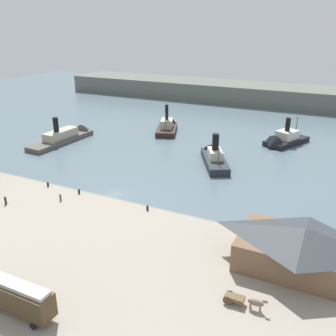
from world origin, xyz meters
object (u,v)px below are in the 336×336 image
ferry_approaching_west (282,141)px  mooring_post_west (79,191)px  horse_cart (244,300)px  pedestrian_standing_center (5,200)px  mooring_post_center_east (48,184)px  ferry_moored_east (167,127)px  ferry_shed_customs_shed (303,248)px  pedestrian_near_east_shed (60,197)px  ferry_outer_harbor (68,136)px  mooring_post_center_west (147,208)px  ferry_approaching_east (214,157)px  street_tram (14,295)px

ferry_approaching_west → mooring_post_west: bearing=-119.6°
horse_cart → pedestrian_standing_center: (-49.05, 7.13, -0.14)m
mooring_post_center_east → ferry_approaching_west: bearing=54.3°
horse_cart → ferry_approaching_west: (-7.80, 72.78, -0.78)m
ferry_moored_east → mooring_post_west: bearing=-83.5°
ferry_shed_customs_shed → horse_cart: ferry_shed_customs_shed is taller
mooring_post_center_east → mooring_post_west: 8.36m
ferry_shed_customs_shed → pedestrian_near_east_shed: ferry_shed_customs_shed is taller
pedestrian_near_east_shed → ferry_approaching_west: ferry_approaching_west is taller
ferry_outer_harbor → mooring_post_west: bearing=-47.1°
mooring_post_center_west → ferry_approaching_east: 32.85m
pedestrian_standing_center → ferry_approaching_west: ferry_approaching_west is taller
pedestrian_near_east_shed → horse_cart: bearing=-17.8°
mooring_post_center_west → mooring_post_center_east: bearing=179.6°
mooring_post_west → ferry_outer_harbor: 43.28m
pedestrian_standing_center → ferry_shed_customs_shed: bearing=4.3°
pedestrian_standing_center → ferry_outer_harbor: bearing=115.2°
ferry_shed_customs_shed → pedestrian_near_east_shed: size_ratio=11.93×
mooring_post_center_west → ferry_moored_east: (-22.46, 54.52, -0.20)m
horse_cart → ferry_moored_east: ferry_moored_east is taller
pedestrian_near_east_shed → ferry_approaching_east: 41.51m
mooring_post_center_east → mooring_post_west: (8.36, 0.04, 0.00)m
pedestrian_standing_center → mooring_post_west: bearing=46.1°
street_tram → mooring_post_center_east: size_ratio=12.18×
pedestrian_standing_center → mooring_post_west: pedestrian_standing_center is taller
mooring_post_center_west → ferry_approaching_west: bearing=74.7°
street_tram → ferry_approaching_east: (3.22, 62.97, -2.30)m
street_tram → horse_cart: bearing=28.0°
horse_cart → street_tram: bearing=-152.0°
ferry_shed_customs_shed → ferry_moored_east: (-50.79, 60.37, -3.06)m
street_tram → pedestrian_standing_center: 31.76m
ferry_approaching_east → horse_cart: bearing=-66.8°
horse_cart → pedestrian_near_east_shed: size_ratio=3.56×
ferry_moored_east → mooring_post_center_east: bearing=-92.3°
ferry_moored_east → street_tram: bearing=-76.2°
ferry_approaching_east → pedestrian_standing_center: bearing=-122.9°
ferry_approaching_east → ferry_moored_east: (-24.09, 21.71, -0.06)m
ferry_moored_east → ferry_outer_harbor: ferry_moored_east is taller
horse_cart → ferry_approaching_east: (-21.41, 49.88, -0.63)m
pedestrian_near_east_shed → ferry_outer_harbor: (-28.22, 35.91, -0.56)m
ferry_moored_east → ferry_shed_customs_shed: bearing=-49.9°
pedestrian_near_east_shed → ferry_approaching_east: size_ratio=0.08×
pedestrian_standing_center → ferry_moored_east: bearing=86.8°
mooring_post_center_east → ferry_outer_harbor: 38.12m
ferry_shed_customs_shed → mooring_post_west: bearing=172.3°
street_tram → horse_cart: 27.94m
pedestrian_standing_center → mooring_post_west: size_ratio=1.95×
pedestrian_standing_center → ferry_approaching_east: ferry_approaching_east is taller
mooring_post_center_east → horse_cart: bearing=-19.9°
street_tram → mooring_post_west: (-14.68, 30.35, -2.16)m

